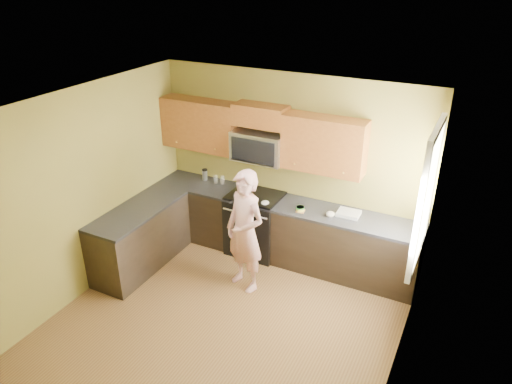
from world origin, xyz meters
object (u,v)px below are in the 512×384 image
Objects in this scene: microwave at (259,160)px; travel_mug at (205,180)px; woman at (245,232)px; butter_tub at (300,211)px; stove at (255,223)px; frying_pan at (243,198)px.

microwave is 1.11m from travel_mug.
woman is 9.47× the size of travel_mug.
woman is at bearing -123.87° from butter_tub.
stove is 0.89m from butter_tub.
travel_mug is (-1.25, 1.02, 0.07)m from woman.
butter_tub is at bearing 16.69° from frying_pan.
frying_pan is (-0.11, -0.18, 0.47)m from stove.
butter_tub is at bearing -18.45° from microwave.
travel_mug is (-0.97, 0.18, 0.45)m from stove.
woman is (0.28, -0.84, 0.37)m from stove.
frying_pan is at bearing 140.06° from woman.
woman reaches higher than microwave.
microwave reaches higher than butter_tub.
travel_mug is (-0.97, 0.05, -0.53)m from microwave.
woman is at bearing -39.30° from travel_mug.
microwave is at bearing 125.72° from woman.
frying_pan reaches higher than butter_tub.
travel_mug is at bearing 169.96° from butter_tub.
butter_tub is (0.48, 0.72, 0.07)m from woman.
travel_mug is at bearing 169.60° from stove.
frying_pan is 0.94m from travel_mug.
stove is 0.52m from frying_pan.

